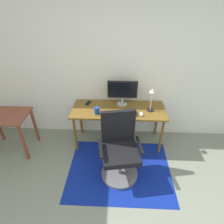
# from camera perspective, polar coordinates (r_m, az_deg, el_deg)

# --- Properties ---
(wall_back) EXTENTS (6.00, 0.10, 2.60)m
(wall_back) POSITION_cam_1_polar(r_m,az_deg,el_deg) (3.23, 2.10, 13.13)
(wall_back) COLOR white
(wall_back) RESTS_ON ground
(area_rug) EXTENTS (1.60, 1.25, 0.01)m
(area_rug) POSITION_cam_1_polar(r_m,az_deg,el_deg) (3.12, 2.30, -17.06)
(area_rug) COLOR navy
(area_rug) RESTS_ON ground
(desk) EXTENTS (1.57, 0.60, 0.73)m
(desk) POSITION_cam_1_polar(r_m,az_deg,el_deg) (3.18, 2.00, -0.20)
(desk) COLOR brown
(desk) RESTS_ON ground
(monitor) EXTENTS (0.50, 0.18, 0.44)m
(monitor) POSITION_cam_1_polar(r_m,az_deg,el_deg) (3.15, 3.20, 6.52)
(monitor) COLOR #B2B2B7
(monitor) RESTS_ON desk
(keyboard) EXTENTS (0.43, 0.13, 0.02)m
(keyboard) POSITION_cam_1_polar(r_m,az_deg,el_deg) (3.01, 3.64, -0.49)
(keyboard) COLOR black
(keyboard) RESTS_ON desk
(computer_mouse) EXTENTS (0.06, 0.10, 0.03)m
(computer_mouse) POSITION_cam_1_polar(r_m,az_deg,el_deg) (3.02, 9.03, -0.60)
(computer_mouse) COLOR white
(computer_mouse) RESTS_ON desk
(coffee_cup) EXTENTS (0.09, 0.09, 0.11)m
(coffee_cup) POSITION_cam_1_polar(r_m,az_deg,el_deg) (3.01, -4.64, 0.43)
(coffee_cup) COLOR #193B97
(coffee_cup) RESTS_ON desk
(cell_phone) EXTENTS (0.11, 0.15, 0.01)m
(cell_phone) POSITION_cam_1_polar(r_m,az_deg,el_deg) (3.33, -7.28, 2.74)
(cell_phone) COLOR black
(cell_phone) RESTS_ON desk
(desk_lamp) EXTENTS (0.11, 0.11, 0.40)m
(desk_lamp) POSITION_cam_1_polar(r_m,az_deg,el_deg) (3.03, 12.15, 5.01)
(desk_lamp) COLOR black
(desk_lamp) RESTS_ON desk
(office_chair) EXTENTS (0.65, 0.59, 1.03)m
(office_chair) POSITION_cam_1_polar(r_m,az_deg,el_deg) (2.79, 2.26, -12.07)
(office_chair) COLOR slate
(office_chair) RESTS_ON ground
(side_table) EXTENTS (0.76, 0.54, 0.73)m
(side_table) POSITION_cam_1_polar(r_m,az_deg,el_deg) (3.52, -29.78, -2.45)
(side_table) COLOR brown
(side_table) RESTS_ON ground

